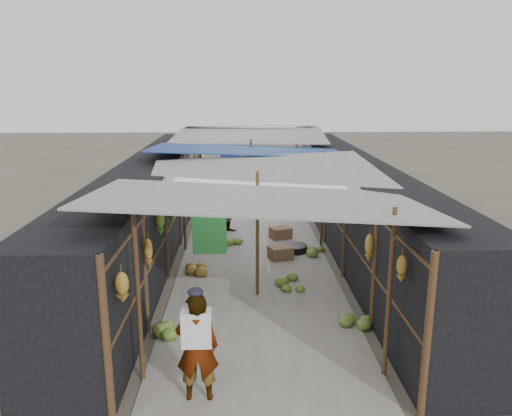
{
  "coord_description": "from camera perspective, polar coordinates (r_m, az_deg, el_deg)",
  "views": [
    {
      "loc": [
        -0.33,
        -6.61,
        4.24
      ],
      "look_at": [
        0.05,
        5.48,
        1.25
      ],
      "focal_mm": 35.0,
      "sensor_mm": 36.0,
      "label": 1
    }
  ],
  "objects": [
    {
      "name": "hanging_bananas",
      "position": [
        13.46,
        -1.14,
        2.64
      ],
      "size": [
        3.96,
        14.11,
        0.78
      ],
      "color": "olive",
      "rests_on": "ground"
    },
    {
      "name": "crate_mid",
      "position": [
        14.15,
        2.82,
        -2.88
      ],
      "size": [
        0.67,
        0.6,
        0.33
      ],
      "primitive_type": "cube",
      "rotation": [
        0.0,
        0.0,
        0.36
      ],
      "color": "olive",
      "rests_on": "ground"
    },
    {
      "name": "crate_back",
      "position": [
        17.38,
        -0.37,
        0.2
      ],
      "size": [
        0.43,
        0.36,
        0.26
      ],
      "primitive_type": "cube",
      "rotation": [
        0.0,
        0.0,
        -0.06
      ],
      "color": "olive",
      "rests_on": "ground"
    },
    {
      "name": "market_canopy",
      "position": [
        13.57,
        -0.29,
        6.1
      ],
      "size": [
        5.62,
        15.2,
        2.77
      ],
      "color": "brown",
      "rests_on": "ground"
    },
    {
      "name": "stall_left",
      "position": [
        13.68,
        -11.73,
        0.53
      ],
      "size": [
        1.4,
        15.0,
        2.3
      ],
      "primitive_type": "cube",
      "color": "black",
      "rests_on": "ground"
    },
    {
      "name": "ground",
      "position": [
        7.86,
        0.95,
        -18.75
      ],
      "size": [
        80.0,
        80.0,
        0.0
      ],
      "primitive_type": "plane",
      "color": "#6B6356",
      "rests_on": "ground"
    },
    {
      "name": "black_basin",
      "position": [
        13.07,
        4.48,
        -4.65
      ],
      "size": [
        0.64,
        0.64,
        0.19
      ],
      "primitive_type": "cylinder",
      "color": "black",
      "rests_on": "ground"
    },
    {
      "name": "crate_near",
      "position": [
        12.51,
        2.81,
        -5.15
      ],
      "size": [
        0.66,
        0.6,
        0.33
      ],
      "primitive_type": "cube",
      "rotation": [
        0.0,
        0.0,
        0.33
      ],
      "color": "olive",
      "rests_on": "ground"
    },
    {
      "name": "aisle_slab",
      "position": [
        13.78,
        -0.34,
        -4.0
      ],
      "size": [
        3.6,
        16.0,
        0.02
      ],
      "primitive_type": "cube",
      "color": "#9E998E",
      "rests_on": "ground"
    },
    {
      "name": "vendor_elderly",
      "position": [
        7.04,
        -6.74,
        -15.53
      ],
      "size": [
        0.59,
        0.39,
        1.58
      ],
      "primitive_type": "imported",
      "rotation": [
        0.0,
        0.0,
        3.17
      ],
      "color": "white",
      "rests_on": "ground"
    },
    {
      "name": "stall_right",
      "position": [
        13.81,
        10.93,
        0.69
      ],
      "size": [
        1.4,
        15.0,
        2.3
      ],
      "primitive_type": "cube",
      "color": "black",
      "rests_on": "ground"
    },
    {
      "name": "floor_bananas",
      "position": [
        12.26,
        -0.37,
        -5.65
      ],
      "size": [
        3.96,
        10.19,
        0.33
      ],
      "color": "olive",
      "rests_on": "ground"
    },
    {
      "name": "vendor_seated",
      "position": [
        16.76,
        3.9,
        0.81
      ],
      "size": [
        0.46,
        0.66,
        0.92
      ],
      "primitive_type": "imported",
      "rotation": [
        0.0,
        0.0,
        -1.79
      ],
      "color": "#544E48",
      "rests_on": "ground"
    },
    {
      "name": "shopper_blue",
      "position": [
        14.57,
        -3.21,
        0.38
      ],
      "size": [
        1.03,
        0.96,
        1.69
      ],
      "primitive_type": "imported",
      "rotation": [
        0.0,
        0.0,
        0.5
      ],
      "color": "#1D4A95",
      "rests_on": "ground"
    }
  ]
}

